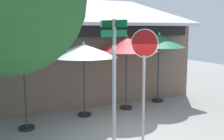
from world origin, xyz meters
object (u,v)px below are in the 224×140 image
patio_umbrella_forest_green_far_right (159,41)px  patio_umbrella_royal_blue_left (23,55)px  stop_sign (144,65)px  patio_umbrella_ivory_center (84,51)px  patio_umbrella_crimson_right (127,45)px  street_sign_post (114,73)px

patio_umbrella_forest_green_far_right → patio_umbrella_royal_blue_left: bearing=-170.5°
stop_sign → patio_umbrella_ivory_center: stop_sign is taller
stop_sign → patio_umbrella_royal_blue_left: size_ratio=1.19×
patio_umbrella_crimson_right → patio_umbrella_royal_blue_left: bearing=-171.4°
stop_sign → patio_umbrella_ivory_center: bearing=103.8°
patio_umbrella_crimson_right → patio_umbrella_forest_green_far_right: 1.65m
stop_sign → patio_umbrella_crimson_right: (1.00, 2.70, 0.36)m
street_sign_post → patio_umbrella_ivory_center: 2.76m
patio_umbrella_ivory_center → patio_umbrella_forest_green_far_right: (3.25, 0.43, 0.23)m
street_sign_post → patio_umbrella_royal_blue_left: (-1.67, 2.29, 0.29)m
street_sign_post → patio_umbrella_forest_green_far_right: street_sign_post is taller
patio_umbrella_royal_blue_left → patio_umbrella_ivory_center: bearing=12.8°
stop_sign → patio_umbrella_royal_blue_left: bearing=140.0°
stop_sign → patio_umbrella_forest_green_far_right: size_ratio=1.05×
patio_umbrella_ivory_center → patio_umbrella_forest_green_far_right: bearing=7.5°
patio_umbrella_crimson_right → patio_umbrella_forest_green_far_right: bearing=11.5°
street_sign_post → stop_sign: street_sign_post is taller
stop_sign → patio_umbrella_ivory_center: 2.69m
street_sign_post → stop_sign: 0.92m
street_sign_post → stop_sign: (0.90, 0.13, 0.10)m
patio_umbrella_royal_blue_left → patio_umbrella_ivory_center: patio_umbrella_ivory_center is taller
patio_umbrella_forest_green_far_right → street_sign_post: bearing=-138.1°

